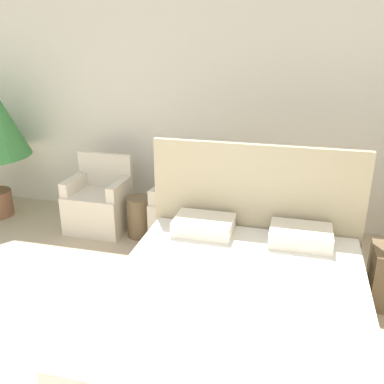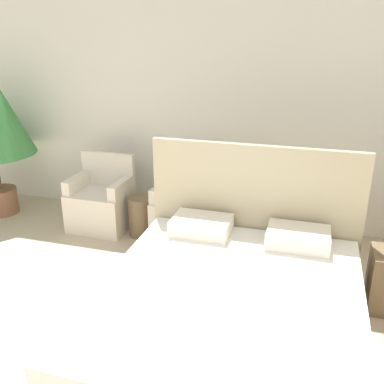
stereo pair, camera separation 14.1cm
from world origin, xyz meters
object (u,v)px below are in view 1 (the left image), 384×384
at_px(armchair_near_window_right, 186,215).
at_px(side_table, 140,217).
at_px(bed, 237,309).
at_px(armchair_near_window_left, 99,206).

xyz_separation_m(armchair_near_window_right, side_table, (-0.54, -0.05, -0.06)).
bearing_deg(armchair_near_window_right, bed, -54.90).
relative_size(armchair_near_window_left, side_table, 1.87).
xyz_separation_m(bed, side_table, (-1.35, 1.52, -0.06)).
xyz_separation_m(bed, armchair_near_window_left, (-1.89, 1.58, -0.00)).
relative_size(bed, armchair_near_window_right, 2.49).
distance_m(armchair_near_window_left, armchair_near_window_right, 1.07).
relative_size(bed, side_table, 4.66).
height_order(armchair_near_window_left, side_table, armchair_near_window_left).
bearing_deg(armchair_near_window_right, side_table, -166.70).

